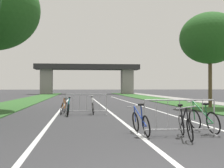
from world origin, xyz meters
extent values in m
cube|color=#2D5B26|center=(-6.84, 27.23, 0.03)|extent=(3.29, 66.56, 0.05)
cube|color=#2D5B26|center=(6.84, 27.23, 0.03)|extent=(3.29, 66.56, 0.05)
cube|color=gray|center=(9.52, 27.23, 0.04)|extent=(2.08, 66.56, 0.08)
cube|color=silver|center=(0.00, 19.25, 0.00)|extent=(0.14, 38.51, 0.01)
cube|color=silver|center=(2.86, 19.25, 0.00)|extent=(0.14, 38.51, 0.01)
cube|color=silver|center=(-2.86, 19.25, 0.00)|extent=(0.14, 38.51, 0.01)
cube|color=#2D2D30|center=(0.00, 55.01, 5.22)|extent=(19.98, 4.18, 0.96)
cube|color=gray|center=(-7.80, 55.01, 2.37)|extent=(2.21, 2.40, 4.74)
cube|color=gray|center=(7.80, 55.01, 2.37)|extent=(2.21, 2.40, 4.74)
cylinder|color=brown|center=(6.99, 15.18, 1.57)|extent=(0.25, 0.25, 3.15)
ellipsoid|color=#23561E|center=(6.99, 15.18, 4.66)|extent=(4.04, 4.04, 3.43)
cylinder|color=#ADADB2|center=(0.12, 4.26, 0.53)|extent=(0.04, 0.04, 1.05)
cube|color=#ADADB2|center=(0.12, 4.26, 0.01)|extent=(0.08, 0.44, 0.03)
cylinder|color=#ADADB2|center=(2.16, 4.15, 0.53)|extent=(0.04, 0.04, 1.05)
cube|color=#ADADB2|center=(2.16, 4.15, 0.01)|extent=(0.08, 0.44, 0.03)
cylinder|color=#ADADB2|center=(1.14, 4.20, 1.03)|extent=(2.04, 0.14, 0.04)
cylinder|color=#ADADB2|center=(1.14, 4.20, 0.18)|extent=(2.04, 0.14, 0.04)
cylinder|color=#ADADB2|center=(0.46, 4.24, 0.61)|extent=(0.02, 0.02, 0.87)
cylinder|color=#ADADB2|center=(0.80, 4.22, 0.61)|extent=(0.02, 0.02, 0.87)
cylinder|color=#ADADB2|center=(1.14, 4.20, 0.61)|extent=(0.02, 0.02, 0.87)
cylinder|color=#ADADB2|center=(1.48, 4.19, 0.61)|extent=(0.02, 0.02, 0.87)
cylinder|color=#ADADB2|center=(1.82, 4.17, 0.61)|extent=(0.02, 0.02, 0.87)
cylinder|color=#ADADB2|center=(-2.37, 11.23, 0.53)|extent=(0.04, 0.04, 1.05)
cube|color=#ADADB2|center=(-2.37, 11.23, 0.01)|extent=(0.08, 0.44, 0.03)
cylinder|color=#ADADB2|center=(-0.33, 11.12, 0.53)|extent=(0.04, 0.04, 1.05)
cube|color=#ADADB2|center=(-0.33, 11.12, 0.01)|extent=(0.08, 0.44, 0.03)
cylinder|color=#ADADB2|center=(-1.35, 11.17, 1.03)|extent=(2.04, 0.15, 0.04)
cylinder|color=#ADADB2|center=(-1.35, 11.17, 0.18)|extent=(2.04, 0.15, 0.04)
cylinder|color=#ADADB2|center=(-2.03, 11.21, 0.61)|extent=(0.02, 0.02, 0.87)
cylinder|color=#ADADB2|center=(-1.69, 11.19, 0.61)|extent=(0.02, 0.02, 0.87)
cylinder|color=#ADADB2|center=(-1.35, 11.17, 0.61)|extent=(0.02, 0.02, 0.87)
cylinder|color=#ADADB2|center=(-1.01, 11.16, 0.61)|extent=(0.02, 0.02, 0.87)
cylinder|color=#ADADB2|center=(-0.67, 11.14, 0.61)|extent=(0.02, 0.02, 0.87)
torus|color=black|center=(-2.23, 10.30, 0.30)|extent=(0.15, 0.61, 0.60)
torus|color=black|center=(-2.30, 11.32, 0.30)|extent=(0.15, 0.61, 0.60)
cylinder|color=#197A7F|center=(-2.23, 10.79, 0.58)|extent=(0.04, 0.99, 0.59)
cylinder|color=#197A7F|center=(-2.22, 10.60, 0.57)|extent=(0.13, 0.12, 0.64)
cylinder|color=#197A7F|center=(-2.24, 10.47, 0.28)|extent=(0.05, 0.33, 0.07)
cylinder|color=#197A7F|center=(-2.26, 11.30, 0.58)|extent=(0.11, 0.09, 0.56)
cube|color=black|center=(-2.18, 10.56, 0.89)|extent=(0.12, 0.25, 0.06)
cylinder|color=#99999E|center=(-2.23, 11.28, 0.86)|extent=(0.52, 0.06, 0.09)
torus|color=black|center=(-1.04, 11.05, 0.31)|extent=(0.15, 0.62, 0.62)
torus|color=black|center=(-0.97, 12.00, 0.31)|extent=(0.15, 0.62, 0.62)
cylinder|color=silver|center=(-1.03, 11.51, 0.62)|extent=(0.05, 0.93, 0.66)
cylinder|color=silver|center=(-1.04, 11.33, 0.58)|extent=(0.11, 0.11, 0.64)
cylinder|color=silver|center=(-1.03, 11.21, 0.29)|extent=(0.06, 0.31, 0.07)
cylinder|color=silver|center=(-1.00, 11.98, 0.62)|extent=(0.11, 0.09, 0.63)
cube|color=black|center=(-1.07, 11.30, 0.89)|extent=(0.12, 0.25, 0.06)
cylinder|color=#99999E|center=(-1.03, 11.96, 0.93)|extent=(0.43, 0.06, 0.07)
torus|color=black|center=(-2.46, 12.26, 0.31)|extent=(0.22, 0.63, 0.61)
torus|color=black|center=(-2.58, 11.24, 0.31)|extent=(0.22, 0.63, 0.61)
cylinder|color=orange|center=(-2.47, 11.77, 0.58)|extent=(0.06, 1.00, 0.58)
cylinder|color=orange|center=(-2.46, 11.96, 0.51)|extent=(0.15, 0.11, 0.51)
cylinder|color=orange|center=(-2.48, 12.10, 0.28)|extent=(0.08, 0.33, 0.07)
cylinder|color=orange|center=(-2.53, 11.26, 0.58)|extent=(0.15, 0.08, 0.55)
cube|color=black|center=(-2.41, 11.99, 0.77)|extent=(0.14, 0.25, 0.07)
cylinder|color=#99999E|center=(-2.48, 11.28, 0.85)|extent=(0.48, 0.08, 0.12)
torus|color=black|center=(0.13, 4.03, 0.31)|extent=(0.18, 0.63, 0.62)
torus|color=black|center=(0.03, 5.12, 0.31)|extent=(0.18, 0.63, 0.62)
cylinder|color=#1E389E|center=(0.05, 4.55, 0.56)|extent=(0.20, 1.06, 0.53)
cylinder|color=#1E389E|center=(0.06, 4.34, 0.58)|extent=(0.13, 0.13, 0.64)
cylinder|color=#1E389E|center=(0.11, 4.21, 0.29)|extent=(0.05, 0.36, 0.07)
cylinder|color=#1E389E|center=(0.00, 5.09, 0.56)|extent=(0.10, 0.10, 0.50)
cube|color=black|center=(0.03, 4.30, 0.90)|extent=(0.13, 0.25, 0.06)
cylinder|color=#99999E|center=(-0.03, 5.07, 0.80)|extent=(0.46, 0.07, 0.09)
torus|color=black|center=(1.23, 4.28, 0.30)|extent=(0.21, 0.62, 0.61)
torus|color=black|center=(1.07, 3.20, 0.30)|extent=(0.21, 0.62, 0.61)
cylinder|color=black|center=(1.11, 3.77, 0.59)|extent=(0.27, 1.05, 0.61)
cylinder|color=black|center=(1.14, 3.98, 0.58)|extent=(0.13, 0.14, 0.64)
cylinder|color=black|center=(1.21, 4.11, 0.28)|extent=(0.07, 0.35, 0.07)
cylinder|color=black|center=(1.04, 3.23, 0.59)|extent=(0.12, 0.11, 0.58)
cube|color=black|center=(1.10, 4.02, 0.89)|extent=(0.14, 0.25, 0.06)
cylinder|color=#99999E|center=(1.00, 3.26, 0.88)|extent=(0.50, 0.10, 0.10)
torus|color=black|center=(2.16, 4.20, 0.35)|extent=(0.27, 0.71, 0.69)
torus|color=black|center=(1.99, 5.20, 0.35)|extent=(0.27, 0.71, 0.69)
cylinder|color=#1E7238|center=(2.03, 4.67, 0.65)|extent=(0.30, 0.96, 0.64)
cylinder|color=#1E7238|center=(2.07, 4.48, 0.60)|extent=(0.14, 0.14, 0.61)
cylinder|color=#1E7238|center=(2.14, 4.36, 0.32)|extent=(0.07, 0.33, 0.08)
cylinder|color=#1E7238|center=(1.95, 5.17, 0.65)|extent=(0.14, 0.11, 0.61)
cube|color=black|center=(2.02, 4.44, 0.90)|extent=(0.14, 0.25, 0.07)
cylinder|color=#99999E|center=(1.90, 5.14, 0.95)|extent=(0.43, 0.10, 0.10)
camera|label=1|loc=(-1.77, -4.36, 1.41)|focal=49.07mm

